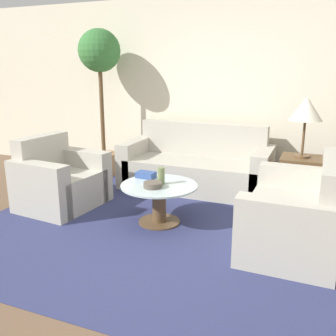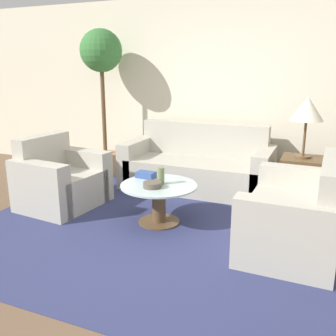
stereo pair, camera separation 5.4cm
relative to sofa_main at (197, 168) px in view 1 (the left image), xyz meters
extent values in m
plane|color=brown|center=(0.06, -2.05, -0.29)|extent=(14.00, 14.00, 0.00)
cube|color=beige|center=(0.06, 0.56, 1.01)|extent=(10.00, 0.06, 2.60)
cube|color=navy|center=(0.00, -1.32, -0.28)|extent=(3.69, 3.48, 0.01)
cube|color=#B2AD9E|center=(0.00, -0.08, -0.08)|extent=(1.80, 0.84, 0.42)
cube|color=#B2AD9E|center=(0.00, 0.25, 0.15)|extent=(1.80, 0.18, 0.88)
cube|color=#B2AD9E|center=(-0.90, -0.08, 0.03)|extent=(0.20, 0.84, 0.62)
cube|color=#B2AD9E|center=(0.90, -0.08, 0.03)|extent=(0.20, 0.84, 0.62)
cube|color=#B2AD9E|center=(-1.26, -1.30, -0.08)|extent=(0.84, 0.82, 0.42)
cube|color=#B2AD9E|center=(-1.56, -1.27, 0.13)|extent=(0.25, 0.76, 0.84)
cube|color=#B2AD9E|center=(-1.30, -1.67, 0.03)|extent=(0.79, 0.27, 0.62)
cube|color=#B2AD9E|center=(-1.23, -0.93, 0.03)|extent=(0.79, 0.27, 0.62)
cube|color=#B2AD9E|center=(1.35, -1.33, -0.08)|extent=(0.82, 1.14, 0.42)
cube|color=#B2AD9E|center=(1.66, -1.33, 0.14)|extent=(0.20, 1.13, 0.86)
cube|color=#B2AD9E|center=(1.36, -0.77, 0.03)|extent=(0.80, 0.22, 0.62)
cube|color=#B2AD9E|center=(1.34, -1.89, 0.03)|extent=(0.80, 0.22, 0.62)
cylinder|color=brown|center=(0.00, -1.32, -0.28)|extent=(0.45, 0.45, 0.02)
cylinder|color=brown|center=(0.00, -1.32, -0.08)|extent=(0.15, 0.15, 0.41)
cylinder|color=#B2C6C6|center=(0.00, -1.32, 0.14)|extent=(0.81, 0.81, 0.02)
cube|color=brown|center=(1.35, -0.17, 0.01)|extent=(0.47, 0.47, 0.60)
cylinder|color=brown|center=(1.35, -0.17, 0.32)|extent=(0.18, 0.18, 0.02)
cylinder|color=brown|center=(1.35, -0.17, 0.54)|extent=(0.03, 0.03, 0.41)
cone|color=beige|center=(1.35, -0.17, 0.88)|extent=(0.38, 0.38, 0.27)
cylinder|color=#93704C|center=(-1.54, 0.09, -0.11)|extent=(0.42, 0.42, 0.34)
cylinder|color=brown|center=(-1.54, 0.09, 0.73)|extent=(0.06, 0.06, 1.35)
sphere|color=#387538|center=(-1.54, 0.09, 1.57)|extent=(0.61, 0.61, 0.61)
cylinder|color=#6B7A4C|center=(0.02, -1.30, 0.24)|extent=(0.07, 0.07, 0.18)
cylinder|color=brown|center=(-0.02, -1.44, 0.17)|extent=(0.19, 0.19, 0.06)
cube|color=#334C8C|center=(-0.23, -1.15, 0.18)|extent=(0.22, 0.14, 0.07)
camera|label=1|loc=(1.51, -4.77, 1.34)|focal=40.00mm
camera|label=2|loc=(1.55, -4.75, 1.34)|focal=40.00mm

